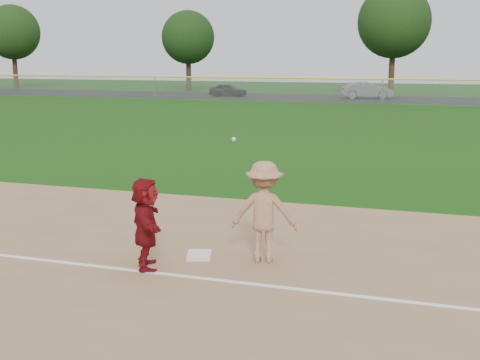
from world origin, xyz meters
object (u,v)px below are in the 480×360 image
(first_base, at_px, (199,255))
(car_left, at_px, (228,90))
(car_mid, at_px, (367,90))
(base_runner, at_px, (146,223))

(first_base, distance_m, car_left, 47.41)
(first_base, xyz_separation_m, car_mid, (-1.37, 45.93, 0.69))
(first_base, height_order, car_left, car_left)
(car_left, bearing_deg, first_base, -164.18)
(car_left, bearing_deg, car_mid, -88.52)
(car_left, distance_m, car_mid, 13.08)
(base_runner, distance_m, car_left, 47.95)
(first_base, distance_m, car_mid, 45.95)
(car_left, height_order, car_mid, car_mid)
(first_base, relative_size, car_mid, 0.10)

